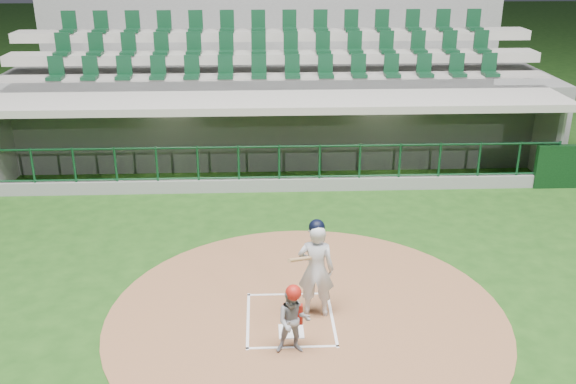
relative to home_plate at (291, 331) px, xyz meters
name	(u,v)px	position (x,y,z in m)	size (l,w,h in m)	color
ground	(289,311)	(0.00, 0.70, -0.02)	(120.00, 120.00, 0.00)	#193F12
dirt_circle	(307,316)	(0.30, 0.50, -0.02)	(7.20, 7.20, 0.01)	brown
home_plate	(291,331)	(0.00, 0.00, 0.00)	(0.43, 0.43, 0.02)	white
batter_box_chalk	(290,319)	(0.00, 0.40, 0.00)	(1.55, 1.80, 0.01)	white
dugout_structure	(281,137)	(0.10, 8.51, 0.94)	(16.40, 3.70, 3.00)	slate
seating_deck	(275,96)	(0.00, 11.61, 1.40)	(17.00, 6.72, 5.15)	slate
batter	(316,268)	(0.46, 0.58, 0.91)	(0.89, 0.91, 1.85)	silver
catcher	(293,319)	(0.01, -0.54, 0.60)	(0.57, 0.45, 1.23)	gray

